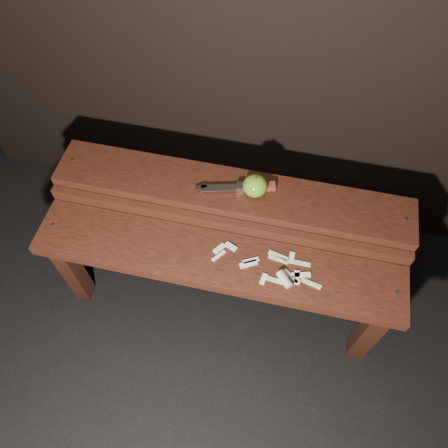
% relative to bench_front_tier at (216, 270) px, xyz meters
% --- Properties ---
extents(ground, '(60.00, 60.00, 0.00)m').
position_rel_bench_front_tier_xyz_m(ground, '(0.00, 0.06, -0.35)').
color(ground, black).
extents(bench_front_tier, '(1.20, 0.20, 0.42)m').
position_rel_bench_front_tier_xyz_m(bench_front_tier, '(0.00, 0.00, 0.00)').
color(bench_front_tier, black).
rests_on(bench_front_tier, ground).
extents(bench_rear_tier, '(1.20, 0.21, 0.50)m').
position_rel_bench_front_tier_xyz_m(bench_rear_tier, '(0.00, 0.23, 0.06)').
color(bench_rear_tier, black).
rests_on(bench_rear_tier, ground).
extents(apple, '(0.08, 0.08, 0.08)m').
position_rel_bench_front_tier_xyz_m(apple, '(0.08, 0.23, 0.18)').
color(apple, '#618F1D').
rests_on(apple, bench_rear_tier).
extents(knife, '(0.26, 0.09, 0.02)m').
position_rel_bench_front_tier_xyz_m(knife, '(0.06, 0.24, 0.16)').
color(knife, maroon).
rests_on(knife, bench_rear_tier).
extents(apple_scraps, '(0.35, 0.13, 0.03)m').
position_rel_bench_front_tier_xyz_m(apple_scraps, '(0.19, 0.00, 0.07)').
color(apple_scraps, beige).
rests_on(apple_scraps, bench_front_tier).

